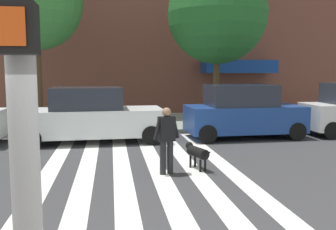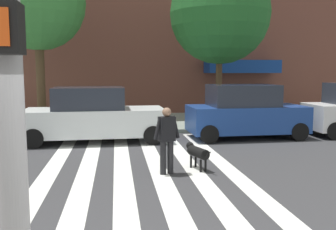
{
  "view_description": "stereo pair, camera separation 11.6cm",
  "coord_description": "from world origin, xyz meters",
  "px_view_note": "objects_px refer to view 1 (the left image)",
  "views": [
    {
      "loc": [
        -0.44,
        -2.85,
        2.52
      ],
      "look_at": [
        0.86,
        5.67,
        1.5
      ],
      "focal_mm": 40.18,
      "sensor_mm": 36.0,
      "label": 1
    },
    {
      "loc": [
        -0.33,
        -2.87,
        2.52
      ],
      "look_at": [
        0.86,
        5.67,
        1.5
      ],
      "focal_mm": 40.18,
      "sensor_mm": 36.0,
      "label": 2
    }
  ],
  "objects_px": {
    "street_tree_middle": "(217,14)",
    "pedestrian_dog_walker": "(167,137)",
    "dog_on_leash": "(197,152)",
    "parked_car_third_in_line": "(243,112)",
    "parked_car_behind_first": "(92,116)",
    "street_tree_nearest": "(35,3)"
  },
  "relations": [
    {
      "from": "street_tree_middle",
      "to": "street_tree_nearest",
      "type": "bearing_deg",
      "value": 173.31
    },
    {
      "from": "pedestrian_dog_walker",
      "to": "dog_on_leash",
      "type": "relative_size",
      "value": 1.52
    },
    {
      "from": "street_tree_nearest",
      "to": "pedestrian_dog_walker",
      "type": "xyz_separation_m",
      "value": [
        4.39,
        -7.81,
        -4.4
      ]
    },
    {
      "from": "street_tree_middle",
      "to": "pedestrian_dog_walker",
      "type": "height_order",
      "value": "street_tree_middle"
    },
    {
      "from": "parked_car_behind_first",
      "to": "parked_car_third_in_line",
      "type": "bearing_deg",
      "value": 0.0
    },
    {
      "from": "street_tree_middle",
      "to": "dog_on_leash",
      "type": "height_order",
      "value": "street_tree_middle"
    },
    {
      "from": "parked_car_behind_first",
      "to": "street_tree_nearest",
      "type": "relative_size",
      "value": 0.68
    },
    {
      "from": "parked_car_third_in_line",
      "to": "dog_on_leash",
      "type": "distance_m",
      "value": 5.06
    },
    {
      "from": "parked_car_behind_first",
      "to": "dog_on_leash",
      "type": "distance_m",
      "value": 5.1
    },
    {
      "from": "parked_car_behind_first",
      "to": "pedestrian_dog_walker",
      "type": "xyz_separation_m",
      "value": [
        2.01,
        -4.55,
        0.01
      ]
    },
    {
      "from": "dog_on_leash",
      "to": "parked_car_behind_first",
      "type": "bearing_deg",
      "value": 124.01
    },
    {
      "from": "street_tree_nearest",
      "to": "parked_car_third_in_line",
      "type": "bearing_deg",
      "value": -22.24
    },
    {
      "from": "parked_car_behind_first",
      "to": "street_tree_nearest",
      "type": "distance_m",
      "value": 5.98
    },
    {
      "from": "parked_car_third_in_line",
      "to": "street_tree_middle",
      "type": "relative_size",
      "value": 0.63
    },
    {
      "from": "street_tree_nearest",
      "to": "pedestrian_dog_walker",
      "type": "distance_m",
      "value": 9.98
    },
    {
      "from": "pedestrian_dog_walker",
      "to": "dog_on_leash",
      "type": "distance_m",
      "value": 1.02
    },
    {
      "from": "street_tree_middle",
      "to": "pedestrian_dog_walker",
      "type": "xyz_separation_m",
      "value": [
        -3.21,
        -6.92,
        -3.99
      ]
    },
    {
      "from": "dog_on_leash",
      "to": "street_tree_middle",
      "type": "bearing_deg",
      "value": 70.14
    },
    {
      "from": "street_tree_middle",
      "to": "dog_on_leash",
      "type": "bearing_deg",
      "value": -109.86
    },
    {
      "from": "pedestrian_dog_walker",
      "to": "parked_car_third_in_line",
      "type": "bearing_deg",
      "value": 51.75
    },
    {
      "from": "pedestrian_dog_walker",
      "to": "dog_on_leash",
      "type": "xyz_separation_m",
      "value": [
        0.83,
        0.34,
        -0.48
      ]
    },
    {
      "from": "parked_car_behind_first",
      "to": "pedestrian_dog_walker",
      "type": "relative_size",
      "value": 3.0
    }
  ]
}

